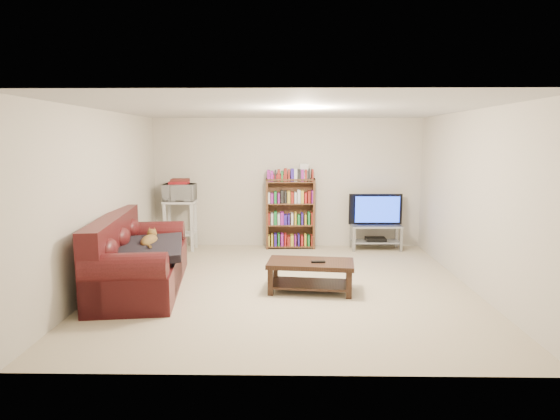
{
  "coord_description": "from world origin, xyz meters",
  "views": [
    {
      "loc": [
        0.01,
        -6.25,
        2.0
      ],
      "look_at": [
        -0.1,
        0.4,
        1.0
      ],
      "focal_mm": 30.0,
      "sensor_mm": 36.0,
      "label": 1
    }
  ],
  "objects_px": {
    "tv_stand": "(376,233)",
    "bookshelf": "(290,212)",
    "sofa": "(135,263)",
    "coffee_table": "(311,270)"
  },
  "relations": [
    {
      "from": "sofa",
      "to": "tv_stand",
      "type": "distance_m",
      "value": 4.36
    },
    {
      "from": "tv_stand",
      "to": "coffee_table",
      "type": "bearing_deg",
      "value": -119.17
    },
    {
      "from": "coffee_table",
      "to": "tv_stand",
      "type": "height_order",
      "value": "tv_stand"
    },
    {
      "from": "tv_stand",
      "to": "bookshelf",
      "type": "height_order",
      "value": "bookshelf"
    },
    {
      "from": "sofa",
      "to": "tv_stand",
      "type": "relative_size",
      "value": 2.66
    },
    {
      "from": "bookshelf",
      "to": "coffee_table",
      "type": "bearing_deg",
      "value": -85.83
    },
    {
      "from": "coffee_table",
      "to": "bookshelf",
      "type": "bearing_deg",
      "value": 102.12
    },
    {
      "from": "tv_stand",
      "to": "bookshelf",
      "type": "bearing_deg",
      "value": 175.53
    },
    {
      "from": "coffee_table",
      "to": "tv_stand",
      "type": "relative_size",
      "value": 1.29
    },
    {
      "from": "sofa",
      "to": "coffee_table",
      "type": "relative_size",
      "value": 2.06
    }
  ]
}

